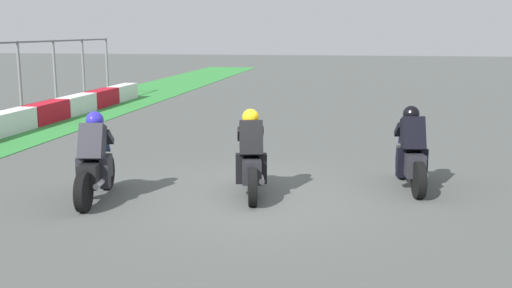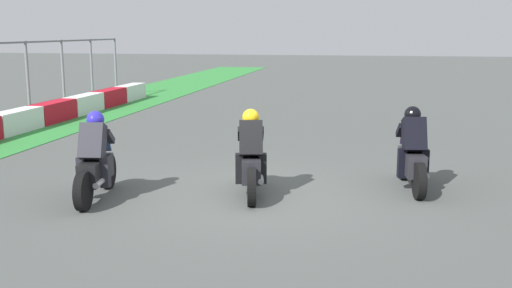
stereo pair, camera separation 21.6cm
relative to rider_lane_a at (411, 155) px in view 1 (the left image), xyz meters
The scene contains 4 objects.
ground_plane 2.94m from the rider_lane_a, 110.82° to the left, with size 120.00×120.00×0.00m, color #4C504D.
rider_lane_a is the anchor object (origin of this frame).
rider_lane_b 2.95m from the rider_lane_a, 108.64° to the left, with size 2.02×0.65×1.51m.
rider_lane_c 5.62m from the rider_lane_a, 107.72° to the left, with size 2.04×0.60×1.51m.
Camera 1 is at (-9.99, -1.73, 2.86)m, focal length 41.99 mm.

